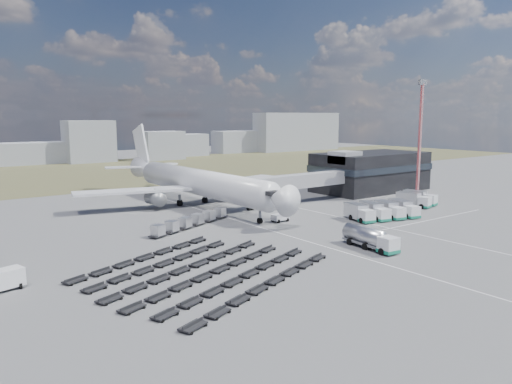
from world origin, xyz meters
TOP-DOWN VIEW (x-y plane):
  - ground at (0.00, 0.00)m, footprint 420.00×420.00m
  - grass_strip at (0.00, 110.00)m, footprint 420.00×90.00m
  - lane_markings at (9.77, 3.00)m, footprint 47.12×110.00m
  - terminal at (47.77, 23.96)m, footprint 30.40×16.40m
  - jet_bridge at (15.90, 20.42)m, footprint 30.30×3.80m
  - airliner at (0.00, 32.38)m, footprint 51.59×64.53m
  - skyline at (-11.43, 148.03)m, footprint 332.23×27.45m
  - fuel_tanker at (2.57, -14.83)m, footprint 3.28×9.89m
  - pushback_tug at (4.00, 8.00)m, footprint 3.21×1.85m
  - utility_van at (-45.01, -1.97)m, footprint 4.96×3.18m
  - catering_truck at (12.34, 41.69)m, footprint 3.64×6.48m
  - service_trucks_near at (21.62, -1.54)m, footprint 14.25×9.93m
  - service_trucks_far at (38.47, 2.70)m, footprint 7.51×8.40m
  - uld_row at (-11.63, 13.81)m, footprint 19.73×9.62m
  - baggage_dollies at (-23.68, -9.89)m, footprint 34.37×30.22m
  - floodlight_mast at (44.97, 7.26)m, footprint 2.59×2.14m

SIDE VIEW (x-z plane):
  - ground at x=0.00m, z-range 0.00..0.00m
  - grass_strip at x=0.00m, z-range 0.00..0.01m
  - lane_markings at x=9.77m, z-range 0.00..0.01m
  - baggage_dollies at x=-23.68m, z-range 0.00..0.69m
  - pushback_tug at x=4.00m, z-range 0.00..1.44m
  - uld_row at x=-11.63m, z-range 0.18..2.06m
  - utility_van at x=-45.01m, z-range 0.00..2.42m
  - catering_truck at x=12.34m, z-range 0.03..2.84m
  - service_trucks_near at x=21.62m, z-range 0.12..3.00m
  - fuel_tanker at x=2.57m, z-range 0.00..3.14m
  - service_trucks_far at x=38.47m, z-range 0.13..3.03m
  - jet_bridge at x=15.90m, z-range 1.53..8.58m
  - terminal at x=47.77m, z-range -0.25..10.75m
  - airliner at x=0.00m, z-range -3.52..14.10m
  - skyline at x=-11.43m, z-range -2.56..18.44m
  - floodlight_mast at x=44.97m, z-range 0.03..27.80m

